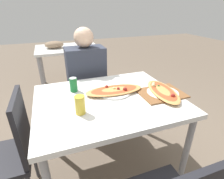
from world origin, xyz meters
The scene contains 11 objects.
ground_plane centered at (0.00, 0.00, 0.00)m, with size 14.00×14.00×0.00m, color #6B5B4C.
dining_table centered at (0.00, 0.00, 0.69)m, with size 1.16×0.93×0.77m.
chair_far_seated centered at (-0.04, 0.80, 0.52)m, with size 0.40×0.40×0.94m.
chair_side_left centered at (-0.77, -0.07, 0.52)m, with size 0.40×0.40×0.94m.
person_seated centered at (-0.04, 0.68, 0.74)m, with size 0.43×0.28×1.26m.
pizza_main centered at (0.08, 0.07, 0.79)m, with size 0.51×0.28×0.06m.
soda_can centered at (-0.25, 0.22, 0.83)m, with size 0.07×0.07×0.12m.
drink_glass centered at (-0.26, -0.15, 0.84)m, with size 0.07×0.07×0.14m.
serving_tray centered at (0.45, -0.08, 0.78)m, with size 0.37×0.29×0.01m.
pizza_second centered at (0.46, -0.08, 0.79)m, with size 0.27×0.50×0.06m.
background_table centered at (-0.12, 2.06, 0.71)m, with size 1.10×0.80×0.89m.
Camera 1 is at (-0.40, -1.20, 1.46)m, focal length 28.00 mm.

